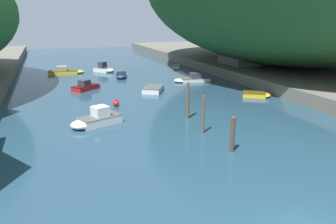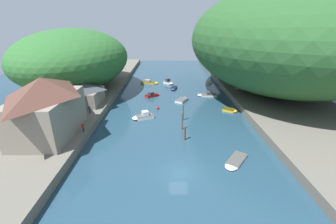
{
  "view_description": "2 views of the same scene",
  "coord_description": "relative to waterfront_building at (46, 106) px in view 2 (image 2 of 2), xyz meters",
  "views": [
    {
      "loc": [
        -9.88,
        -9.1,
        8.9
      ],
      "look_at": [
        -0.15,
        17.31,
        0.76
      ],
      "focal_mm": 35.0,
      "sensor_mm": 36.0,
      "label": 1
    },
    {
      "loc": [
        -1.58,
        -24.57,
        18.47
      ],
      "look_at": [
        -1.27,
        19.33,
        0.99
      ],
      "focal_mm": 24.0,
      "sensor_mm": 36.0,
      "label": 2
    }
  ],
  "objects": [
    {
      "name": "boat_near_quay",
      "position": [
        13.4,
        38.62,
        -5.98
      ],
      "size": [
        5.94,
        2.61,
        1.23
      ],
      "rotation": [
        0.0,
        0.0,
        4.6
      ],
      "color": "gold",
      "rests_on": "water_surface"
    },
    {
      "name": "mooring_post_second",
      "position": [
        21.77,
        4.65,
        -4.8
      ],
      "size": [
        0.21,
        0.21,
        3.09
      ],
      "color": "brown",
      "rests_on": "water_surface"
    },
    {
      "name": "boat_far_right_bank",
      "position": [
        33.24,
        13.69,
        -6.1
      ],
      "size": [
        3.62,
        3.17,
        0.51
      ],
      "rotation": [
        0.0,
        0.0,
        4.16
      ],
      "color": "gold",
      "rests_on": "water_surface"
    },
    {
      "name": "boat_white_cruiser",
      "position": [
        22.95,
        21.0,
        -6.04
      ],
      "size": [
        3.92,
        4.77,
        0.63
      ],
      "rotation": [
        0.0,
        0.0,
        5.76
      ],
      "color": "white",
      "rests_on": "water_surface"
    },
    {
      "name": "water_surface",
      "position": [
        20.47,
        21.5,
        -6.35
      ],
      "size": [
        130.0,
        130.0,
        0.0
      ],
      "primitive_type": "plane",
      "color": "#234256",
      "rests_on": "ground"
    },
    {
      "name": "person_by_boathouse",
      "position": [
        4.98,
        0.76,
        -3.9
      ],
      "size": [
        0.35,
        0.43,
        1.69
      ],
      "rotation": [
        0.0,
        0.0,
        1.19
      ],
      "color": "#282D3D",
      "rests_on": "left_bank"
    },
    {
      "name": "boat_red_skiff",
      "position": [
        15.15,
        24.77,
        -5.94
      ],
      "size": [
        4.29,
        3.91,
        1.31
      ],
      "rotation": [
        0.0,
        0.0,
        5.4
      ],
      "color": "red",
      "rests_on": "water_surface"
    },
    {
      "name": "boat_navy_launch",
      "position": [
        21.05,
        31.51,
        -6.03
      ],
      "size": [
        2.23,
        3.95,
        0.66
      ],
      "rotation": [
        0.0,
        0.0,
        2.91
      ],
      "color": "navy",
      "rests_on": "water_surface"
    },
    {
      "name": "person_on_quay",
      "position": [
        3.41,
        9.13,
        -3.9
      ],
      "size": [
        0.31,
        0.42,
        1.69
      ],
      "rotation": [
        0.0,
        0.0,
        1.32
      ],
      "color": "#282D3D",
      "rests_on": "left_bank"
    },
    {
      "name": "boat_open_rowboat",
      "position": [
        28.59,
        -6.26,
        -6.15
      ],
      "size": [
        4.43,
        5.11,
        0.41
      ],
      "rotation": [
        0.0,
        0.0,
        2.5
      ],
      "color": "silver",
      "rests_on": "water_surface"
    },
    {
      "name": "channel_buoy_near",
      "position": [
        16.9,
        15.17,
        -5.98
      ],
      "size": [
        0.64,
        0.64,
        0.95
      ],
      "color": "red",
      "rests_on": "water_surface"
    },
    {
      "name": "boat_cabin_cruiser",
      "position": [
        33.06,
        38.8,
        -6.11
      ],
      "size": [
        2.4,
        3.55,
        0.49
      ],
      "rotation": [
        0.0,
        0.0,
        5.88
      ],
      "color": "silver",
      "rests_on": "water_surface"
    },
    {
      "name": "hillside_left",
      "position": [
        -6.51,
        29.78,
        3.02
      ],
      "size": [
        28.67,
        40.14,
        15.8
      ],
      "color": "#2D662D",
      "rests_on": "left_bank"
    },
    {
      "name": "right_bank",
      "position": [
        46.36,
        21.5,
        -5.61
      ],
      "size": [
        22.0,
        120.0,
        1.47
      ],
      "color": "#666056",
      "rests_on": "ground"
    },
    {
      "name": "mooring_post_nearest",
      "position": [
        21.98,
        0.56,
        -5.07
      ],
      "size": [
        0.32,
        0.32,
        2.54
      ],
      "color": "#4C3D2D",
      "rests_on": "water_surface"
    },
    {
      "name": "left_bank",
      "position": [
        -5.41,
        21.5,
        -5.61
      ],
      "size": [
        22.0,
        120.0,
        1.47
      ],
      "color": "#666056",
      "rests_on": "ground"
    },
    {
      "name": "boat_yellow_tender",
      "position": [
        29.94,
        25.08,
        -5.99
      ],
      "size": [
        5.37,
        2.54,
        1.22
      ],
      "rotation": [
        0.0,
        0.0,
        1.47
      ],
      "color": "silver",
      "rests_on": "water_surface"
    },
    {
      "name": "mooring_post_middle",
      "position": [
        22.23,
        8.8,
        -4.65
      ],
      "size": [
        0.28,
        0.28,
        3.39
      ],
      "color": "brown",
      "rests_on": "water_surface"
    },
    {
      "name": "hillside_right",
      "position": [
        47.46,
        26.85,
        7.99
      ],
      "size": [
        43.72,
        61.2,
        25.75
      ],
      "color": "#285628",
      "rests_on": "right_bank"
    },
    {
      "name": "waterfront_building",
      "position": [
        0.0,
        0.0,
        0.0
      ],
      "size": [
        8.25,
        13.84,
        9.43
      ],
      "color": "gray",
      "rests_on": "left_bank"
    },
    {
      "name": "boat_small_dinghy",
      "position": [
        13.97,
        9.62,
        -5.86
      ],
      "size": [
        4.81,
        3.32,
        1.58
      ],
      "rotation": [
        0.0,
        0.0,
        1.96
      ],
      "color": "silver",
      "rests_on": "water_surface"
    },
    {
      "name": "right_bank_cottage",
      "position": [
        40.72,
        29.15,
        -2.55
      ],
      "size": [
        5.66,
        7.21,
        4.49
      ],
      "color": "slate",
      "rests_on": "right_bank"
    },
    {
      "name": "boat_moored_right",
      "position": [
        19.61,
        38.12,
        -5.84
      ],
      "size": [
        3.59,
        3.94,
        1.68
      ],
      "rotation": [
        0.0,
        0.0,
        3.81
      ],
      "color": "white",
      "rests_on": "water_surface"
    },
    {
      "name": "boathouse_shed",
      "position": [
        0.73,
        14.91,
        -2.39
      ],
      "size": [
        7.17,
        8.88,
        4.81
      ],
      "color": "gray",
      "rests_on": "left_bank"
    }
  ]
}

